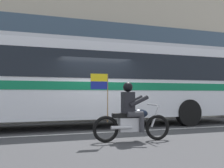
# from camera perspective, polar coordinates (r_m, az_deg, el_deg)

# --- Properties ---
(ground_plane) EXTENTS (60.00, 60.00, 0.00)m
(ground_plane) POSITION_cam_1_polar(r_m,az_deg,el_deg) (10.19, -2.95, -9.04)
(ground_plane) COLOR #3D3D3F
(sidewalk_curb) EXTENTS (28.00, 3.80, 0.15)m
(sidewalk_curb) POSITION_cam_1_polar(r_m,az_deg,el_deg) (15.09, -9.03, -6.44)
(sidewalk_curb) COLOR #B7B2A8
(sidewalk_curb) RESTS_ON ground_plane
(lane_center_stripe) EXTENTS (26.60, 0.14, 0.01)m
(lane_center_stripe) POSITION_cam_1_polar(r_m,az_deg,el_deg) (9.62, -1.82, -9.43)
(lane_center_stripe) COLOR silver
(lane_center_stripe) RESTS_ON ground_plane
(transit_bus) EXTENTS (12.92, 2.66, 3.22)m
(transit_bus) POSITION_cam_1_polar(r_m,az_deg,el_deg) (11.34, -3.70, 1.22)
(transit_bus) COLOR silver
(transit_bus) RESTS_ON ground_plane
(motorcycle_with_rider) EXTENTS (2.19, 0.65, 1.78)m
(motorcycle_with_rider) POSITION_cam_1_polar(r_m,az_deg,el_deg) (7.77, 3.80, -6.28)
(motorcycle_with_rider) COLOR black
(motorcycle_with_rider) RESTS_ON ground_plane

